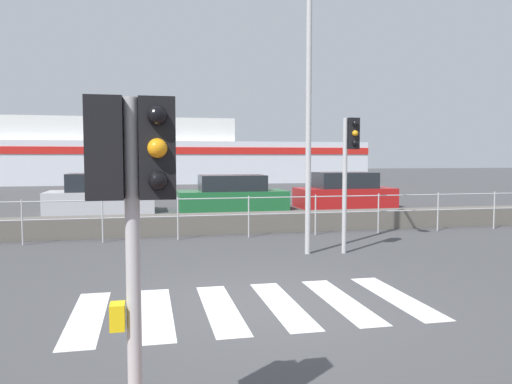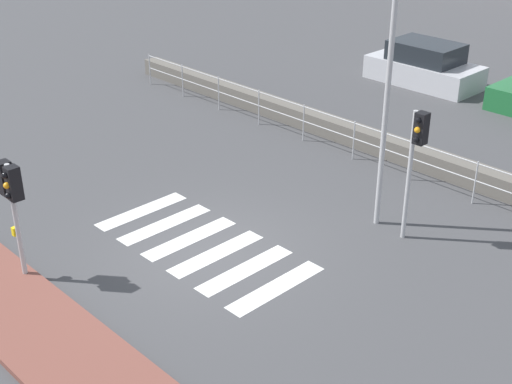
{
  "view_description": "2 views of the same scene",
  "coord_description": "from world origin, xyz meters",
  "px_view_note": "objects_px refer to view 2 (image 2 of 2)",
  "views": [
    {
      "loc": [
        -1.69,
        -6.85,
        2.13
      ],
      "look_at": [
        0.25,
        2.0,
        1.5
      ],
      "focal_mm": 35.0,
      "sensor_mm": 36.0,
      "label": 1
    },
    {
      "loc": [
        10.17,
        -8.51,
        8.02
      ],
      "look_at": [
        0.39,
        1.0,
        1.2
      ],
      "focal_mm": 50.0,
      "sensor_mm": 36.0,
      "label": 2
    }
  ],
  "objects_px": {
    "traffic_light_near": "(11,191)",
    "parked_car_silver": "(424,66)",
    "streetlamp": "(385,45)",
    "traffic_light_far": "(416,148)"
  },
  "relations": [
    {
      "from": "streetlamp",
      "to": "parked_car_silver",
      "type": "height_order",
      "value": "streetlamp"
    },
    {
      "from": "traffic_light_far",
      "to": "streetlamp",
      "type": "distance_m",
      "value": 2.22
    },
    {
      "from": "streetlamp",
      "to": "parked_car_silver",
      "type": "bearing_deg",
      "value": 117.91
    },
    {
      "from": "traffic_light_far",
      "to": "streetlamp",
      "type": "bearing_deg",
      "value": -173.97
    },
    {
      "from": "parked_car_silver",
      "to": "traffic_light_near",
      "type": "bearing_deg",
      "value": -84.3
    },
    {
      "from": "streetlamp",
      "to": "parked_car_silver",
      "type": "relative_size",
      "value": 1.71
    },
    {
      "from": "traffic_light_near",
      "to": "parked_car_silver",
      "type": "bearing_deg",
      "value": 95.7
    },
    {
      "from": "traffic_light_near",
      "to": "streetlamp",
      "type": "distance_m",
      "value": 7.94
    },
    {
      "from": "traffic_light_near",
      "to": "parked_car_silver",
      "type": "relative_size",
      "value": 0.63
    },
    {
      "from": "traffic_light_near",
      "to": "traffic_light_far",
      "type": "height_order",
      "value": "traffic_light_far"
    }
  ]
}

